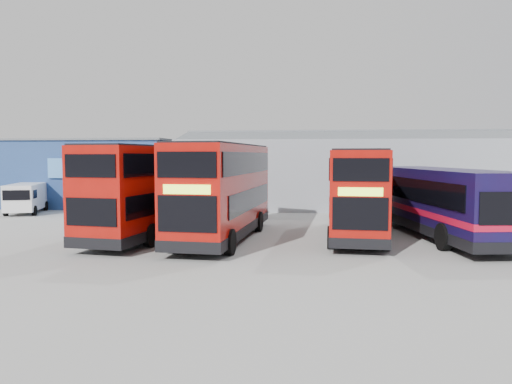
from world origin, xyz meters
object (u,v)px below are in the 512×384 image
at_px(double_decker_left, 152,192).
at_px(office_block, 99,172).
at_px(double_decker_centre, 223,192).
at_px(double_decker_right, 357,194).
at_px(panel_van, 26,197).
at_px(maintenance_shed, 380,172).
at_px(single_decker_blue, 441,203).

bearing_deg(double_decker_left, office_block, -49.96).
relative_size(double_decker_centre, double_decker_right, 1.06).
bearing_deg(panel_van, maintenance_shed, 2.06).
distance_m(maintenance_shed, double_decker_right, 16.06).
xyz_separation_m(double_decker_right, panel_van, (-21.23, 7.67, -0.96)).
bearing_deg(double_decker_centre, single_decker_blue, 13.99).
height_order(double_decker_right, panel_van, double_decker_right).
bearing_deg(maintenance_shed, single_decker_blue, -87.51).
bearing_deg(office_block, maintenance_shed, 5.21).
relative_size(maintenance_shed, double_decker_centre, 2.87).
distance_m(double_decker_left, single_decker_blue, 13.81).
relative_size(office_block, maintenance_shed, 0.40).
bearing_deg(panel_van, office_block, 50.95).
bearing_deg(panel_van, double_decker_right, -35.91).
distance_m(maintenance_shed, double_decker_centre, 19.52).
bearing_deg(maintenance_shed, double_decker_right, -101.98).
distance_m(maintenance_shed, single_decker_blue, 15.42).
relative_size(maintenance_shed, panel_van, 6.28).
height_order(maintenance_shed, double_decker_centre, maintenance_shed).
xyz_separation_m(maintenance_shed, double_decker_left, (-13.07, -16.65, -0.44)).
height_order(maintenance_shed, double_decker_left, maintenance_shed).
relative_size(double_decker_right, panel_van, 2.06).
xyz_separation_m(double_decker_right, single_decker_blue, (4.00, 0.33, -0.45)).
distance_m(double_decker_centre, panel_van, 17.50).
height_order(double_decker_right, single_decker_blue, double_decker_right).
xyz_separation_m(double_decker_centre, panel_van, (-14.99, 8.97, -1.09)).
height_order(office_block, single_decker_blue, office_block).
relative_size(office_block, double_decker_centre, 1.16).
distance_m(double_decker_left, double_decker_centre, 3.52).
height_order(double_decker_left, panel_van, double_decker_left).
xyz_separation_m(double_decker_left, double_decker_centre, (3.50, -0.35, 0.04)).
height_order(office_block, panel_van, office_block).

